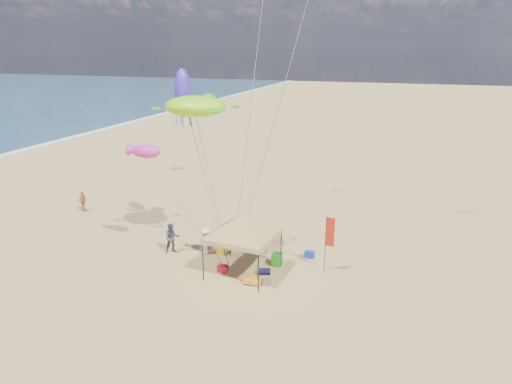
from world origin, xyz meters
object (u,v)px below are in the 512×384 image
chair_green (277,260)px  person_near_b (172,238)px  person_far_a (83,201)px  beach_cart (253,281)px  person_near_a (263,239)px  cooler_red (223,269)px  cooler_blue (309,254)px  person_near_c (206,241)px  feather_flag (329,235)px  canopy_tent (243,217)px  chair_yellow (221,248)px

chair_green → person_near_b: bearing=-176.2°
chair_green → person_far_a: bearing=166.4°
beach_cart → person_near_a: bearing=100.2°
person_near_a → person_far_a: bearing=-40.8°
cooler_red → cooler_blue: bearing=39.3°
chair_green → person_near_c: size_ratio=0.43×
feather_flag → person_near_c: bearing=-179.4°
canopy_tent → chair_green: 3.51m
feather_flag → person_near_b: feather_flag is taller
canopy_tent → person_near_b: size_ratio=3.42×
chair_yellow → beach_cart: 4.07m
feather_flag → person_near_a: feather_flag is taller
beach_cart → person_near_b: 6.07m
person_near_b → person_far_a: size_ratio=1.20×
person_near_c → chair_green: bearing=-162.1°
chair_green → chair_yellow: bearing=173.8°
person_far_a → cooler_red: bearing=-115.9°
canopy_tent → chair_yellow: 4.00m
chair_yellow → chair_green: bearing=-6.2°
feather_flag → chair_yellow: size_ratio=4.53×
cooler_blue → chair_yellow: (-4.96, -1.19, 0.16)m
cooler_blue → person_far_a: bearing=172.6°
cooler_blue → person_near_b: (-7.71, -1.98, 0.72)m
chair_green → person_near_a: size_ratio=0.37×
canopy_tent → person_near_a: bearing=85.4°
cooler_red → person_near_b: size_ratio=0.30×
canopy_tent → cooler_blue: size_ratio=11.53×
canopy_tent → person_near_c: canopy_tent is taller
cooler_blue → person_near_c: size_ratio=0.33×
canopy_tent → person_near_b: 5.45m
chair_yellow → person_near_b: (-2.75, -0.79, 0.56)m
person_near_b → person_far_a: (-9.72, 4.26, -0.15)m
person_near_a → person_near_b: (-5.04, -1.54, -0.05)m
person_far_a → feather_flag: bearing=-104.7°
cooler_blue → beach_cart: 4.48m
feather_flag → cooler_blue: 2.72m
person_near_c → person_far_a: person_near_c is taller
beach_cart → person_near_c: (-3.74, 2.50, 0.62)m
canopy_tent → chair_yellow: canopy_tent is taller
cooler_red → cooler_blue: same height
chair_green → beach_cart: (-0.55, -2.43, -0.15)m
cooler_blue → person_near_a: (-2.67, -0.44, 0.77)m
person_near_a → person_near_c: 3.28m
cooler_blue → person_near_b: bearing=-165.6°
canopy_tent → person_near_c: 4.06m
canopy_tent → cooler_red: 3.22m
canopy_tent → cooler_blue: 5.17m
person_near_a → person_far_a: size_ratio=1.26×
canopy_tent → chair_green: size_ratio=8.90×
feather_flag → cooler_red: feather_flag is taller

